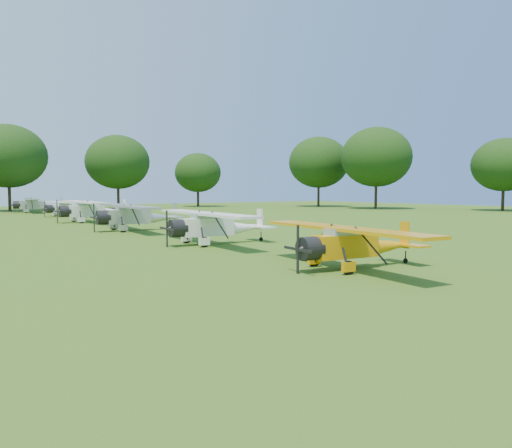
{
  "coord_description": "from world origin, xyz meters",
  "views": [
    {
      "loc": [
        -14.87,
        -25.11,
        3.27
      ],
      "look_at": [
        0.5,
        -3.28,
        1.4
      ],
      "focal_mm": 35.0,
      "sensor_mm": 36.0,
      "label": 1
    }
  ],
  "objects_px": {
    "aircraft_5": "(91,209)",
    "aircraft_7": "(36,203)",
    "aircraft_2": "(353,242)",
    "aircraft_6": "(68,207)",
    "aircraft_4": "(135,214)",
    "aircraft_3": "(215,224)"
  },
  "relations": [
    {
      "from": "aircraft_5",
      "to": "aircraft_7",
      "type": "height_order",
      "value": "aircraft_5"
    },
    {
      "from": "aircraft_2",
      "to": "aircraft_6",
      "type": "height_order",
      "value": "aircraft_6"
    },
    {
      "from": "aircraft_5",
      "to": "aircraft_6",
      "type": "relative_size",
      "value": 1.16
    },
    {
      "from": "aircraft_6",
      "to": "aircraft_7",
      "type": "height_order",
      "value": "aircraft_7"
    },
    {
      "from": "aircraft_2",
      "to": "aircraft_4",
      "type": "xyz_separation_m",
      "value": [
        -0.19,
        23.33,
        0.18
      ]
    },
    {
      "from": "aircraft_2",
      "to": "aircraft_4",
      "type": "height_order",
      "value": "aircraft_4"
    },
    {
      "from": "aircraft_5",
      "to": "aircraft_3",
      "type": "bearing_deg",
      "value": -90.67
    },
    {
      "from": "aircraft_7",
      "to": "aircraft_2",
      "type": "bearing_deg",
      "value": -81.99
    },
    {
      "from": "aircraft_3",
      "to": "aircraft_4",
      "type": "distance_m",
      "value": 12.11
    },
    {
      "from": "aircraft_4",
      "to": "aircraft_7",
      "type": "xyz_separation_m",
      "value": [
        0.2,
        37.4,
        -0.01
      ]
    },
    {
      "from": "aircraft_3",
      "to": "aircraft_5",
      "type": "height_order",
      "value": "aircraft_5"
    },
    {
      "from": "aircraft_4",
      "to": "aircraft_7",
      "type": "distance_m",
      "value": 37.4
    },
    {
      "from": "aircraft_3",
      "to": "aircraft_6",
      "type": "height_order",
      "value": "aircraft_3"
    },
    {
      "from": "aircraft_3",
      "to": "aircraft_4",
      "type": "height_order",
      "value": "aircraft_4"
    },
    {
      "from": "aircraft_6",
      "to": "aircraft_7",
      "type": "bearing_deg",
      "value": 86.84
    },
    {
      "from": "aircraft_3",
      "to": "aircraft_4",
      "type": "xyz_separation_m",
      "value": [
        -0.17,
        12.11,
        0.07
      ]
    },
    {
      "from": "aircraft_4",
      "to": "aircraft_7",
      "type": "bearing_deg",
      "value": 93.72
    },
    {
      "from": "aircraft_2",
      "to": "aircraft_6",
      "type": "relative_size",
      "value": 0.98
    },
    {
      "from": "aircraft_4",
      "to": "aircraft_5",
      "type": "bearing_deg",
      "value": 92.79
    },
    {
      "from": "aircraft_4",
      "to": "aircraft_2",
      "type": "bearing_deg",
      "value": -85.51
    },
    {
      "from": "aircraft_2",
      "to": "aircraft_5",
      "type": "xyz_separation_m",
      "value": [
        0.07,
        35.51,
        0.21
      ]
    },
    {
      "from": "aircraft_3",
      "to": "aircraft_6",
      "type": "relative_size",
      "value": 1.07
    }
  ]
}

